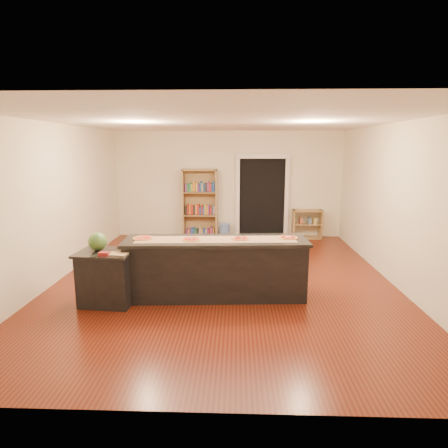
{
  "coord_description": "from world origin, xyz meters",
  "views": [
    {
      "loc": [
        0.24,
        -6.48,
        2.37
      ],
      "look_at": [
        0.0,
        0.2,
        1.0
      ],
      "focal_mm": 30.0,
      "sensor_mm": 36.0,
      "label": 1
    }
  ],
  "objects_px": {
    "bookshelf": "(200,204)",
    "side_counter": "(107,278)",
    "waste_bin": "(225,231)",
    "watermelon": "(98,242)",
    "kitchen_island": "(216,268)",
    "low_shelf": "(307,224)"
  },
  "relations": [
    {
      "from": "kitchen_island",
      "to": "waste_bin",
      "type": "relative_size",
      "value": 7.2
    },
    {
      "from": "kitchen_island",
      "to": "low_shelf",
      "type": "xyz_separation_m",
      "value": [
        2.19,
        4.05,
        -0.1
      ]
    },
    {
      "from": "low_shelf",
      "to": "kitchen_island",
      "type": "bearing_deg",
      "value": -118.33
    },
    {
      "from": "bookshelf",
      "to": "watermelon",
      "type": "relative_size",
      "value": 6.53
    },
    {
      "from": "side_counter",
      "to": "low_shelf",
      "type": "xyz_separation_m",
      "value": [
        3.83,
        4.41,
        -0.04
      ]
    },
    {
      "from": "waste_bin",
      "to": "watermelon",
      "type": "height_order",
      "value": "watermelon"
    },
    {
      "from": "kitchen_island",
      "to": "bookshelf",
      "type": "height_order",
      "value": "bookshelf"
    },
    {
      "from": "watermelon",
      "to": "low_shelf",
      "type": "bearing_deg",
      "value": 47.64
    },
    {
      "from": "side_counter",
      "to": "low_shelf",
      "type": "distance_m",
      "value": 5.84
    },
    {
      "from": "waste_bin",
      "to": "watermelon",
      "type": "relative_size",
      "value": 1.44
    },
    {
      "from": "kitchen_island",
      "to": "bookshelf",
      "type": "bearing_deg",
      "value": 95.84
    },
    {
      "from": "bookshelf",
      "to": "low_shelf",
      "type": "distance_m",
      "value": 2.89
    },
    {
      "from": "kitchen_island",
      "to": "bookshelf",
      "type": "distance_m",
      "value": 4.13
    },
    {
      "from": "bookshelf",
      "to": "watermelon",
      "type": "height_order",
      "value": "bookshelf"
    },
    {
      "from": "low_shelf",
      "to": "watermelon",
      "type": "height_order",
      "value": "watermelon"
    },
    {
      "from": "bookshelf",
      "to": "side_counter",
      "type": "bearing_deg",
      "value": -102.71
    },
    {
      "from": "waste_bin",
      "to": "bookshelf",
      "type": "bearing_deg",
      "value": 170.3
    },
    {
      "from": "kitchen_island",
      "to": "bookshelf",
      "type": "xyz_separation_m",
      "value": [
        -0.65,
        4.06,
        0.43
      ]
    },
    {
      "from": "low_shelf",
      "to": "waste_bin",
      "type": "xyz_separation_m",
      "value": [
        -2.18,
        -0.11,
        -0.18
      ]
    },
    {
      "from": "side_counter",
      "to": "bookshelf",
      "type": "xyz_separation_m",
      "value": [
        0.99,
        4.41,
        0.49
      ]
    },
    {
      "from": "kitchen_island",
      "to": "side_counter",
      "type": "relative_size",
      "value": 3.43
    },
    {
      "from": "bookshelf",
      "to": "waste_bin",
      "type": "xyz_separation_m",
      "value": [
        0.66,
        -0.11,
        -0.71
      ]
    }
  ]
}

